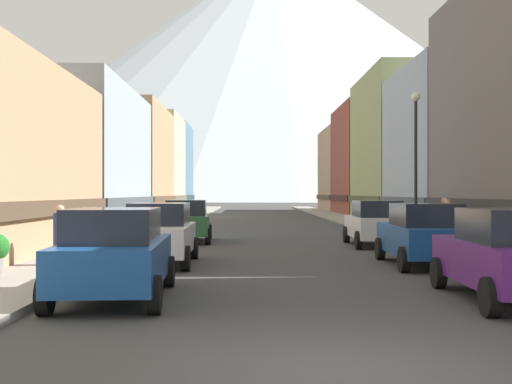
# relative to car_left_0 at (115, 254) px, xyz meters

# --- Properties ---
(ground_plane) EXTENTS (400.00, 400.00, 0.00)m
(ground_plane) POSITION_rel_car_left_0_xyz_m (3.80, -5.12, -0.90)
(ground_plane) COLOR #3C3C3C
(sidewalk_left) EXTENTS (2.50, 100.00, 0.15)m
(sidewalk_left) POSITION_rel_car_left_0_xyz_m (-2.45, 29.88, -0.82)
(sidewalk_left) COLOR gray
(sidewalk_left) RESTS_ON ground
(sidewalk_right) EXTENTS (2.50, 100.00, 0.15)m
(sidewalk_right) POSITION_rel_car_left_0_xyz_m (10.05, 29.88, -0.82)
(sidewalk_right) COLOR gray
(sidewalk_right) RESTS_ON ground
(storefront_left_2) EXTENTS (9.20, 13.82, 7.78)m
(storefront_left_2) POSITION_rel_car_left_0_xyz_m (-8.15, 22.83, 2.85)
(storefront_left_2) COLOR #99A5B2
(storefront_left_2) RESTS_ON ground
(storefront_left_3) EXTENTS (10.13, 12.43, 8.56)m
(storefront_left_3) POSITION_rel_car_left_0_xyz_m (-8.62, 36.52, 3.23)
(storefront_left_3) COLOR tan
(storefront_left_3) RESTS_ON ground
(storefront_left_4) EXTENTS (6.80, 10.38, 9.22)m
(storefront_left_4) POSITION_rel_car_left_0_xyz_m (-6.95, 48.00, 3.55)
(storefront_left_4) COLOR beige
(storefront_left_4) RESTS_ON ground
(storefront_left_5) EXTENTS (6.69, 9.26, 9.39)m
(storefront_left_5) POSITION_rel_car_left_0_xyz_m (-6.90, 57.98, 3.63)
(storefront_left_5) COLOR slate
(storefront_left_5) RESTS_ON ground
(storefront_right_2) EXTENTS (6.63, 10.56, 9.19)m
(storefront_right_2) POSITION_rel_car_left_0_xyz_m (14.46, 24.12, 3.53)
(storefront_right_2) COLOR #99A5B2
(storefront_right_2) RESTS_ON ground
(storefront_right_3) EXTENTS (6.99, 12.90, 10.97)m
(storefront_right_3) POSITION_rel_car_left_0_xyz_m (14.64, 36.21, 4.41)
(storefront_right_3) COLOR #8C9966
(storefront_right_3) RESTS_ON ground
(storefront_right_4) EXTENTS (6.76, 12.51, 10.33)m
(storefront_right_4) POSITION_rel_car_left_0_xyz_m (14.53, 49.47, 4.09)
(storefront_right_4) COLOR brown
(storefront_right_4) RESTS_ON ground
(storefront_right_5) EXTENTS (8.10, 12.65, 9.39)m
(storefront_right_5) POSITION_rel_car_left_0_xyz_m (15.20, 62.22, 3.63)
(storefront_right_5) COLOR tan
(storefront_right_5) RESTS_ON ground
(car_left_0) EXTENTS (2.24, 4.48, 1.78)m
(car_left_0) POSITION_rel_car_left_0_xyz_m (0.00, 0.00, 0.00)
(car_left_0) COLOR #19478C
(car_left_0) RESTS_ON ground
(car_left_1) EXTENTS (2.11, 4.42, 1.78)m
(car_left_1) POSITION_rel_car_left_0_xyz_m (-0.00, 6.30, 0.00)
(car_left_1) COLOR silver
(car_left_1) RESTS_ON ground
(car_left_2) EXTENTS (2.23, 4.47, 1.78)m
(car_left_2) POSITION_rel_car_left_0_xyz_m (-0.00, 14.96, 0.00)
(car_left_2) COLOR #265933
(car_left_2) RESTS_ON ground
(car_right_0) EXTENTS (2.19, 4.46, 1.78)m
(car_right_0) POSITION_rel_car_left_0_xyz_m (7.60, -0.31, 0.00)
(car_right_0) COLOR #591E72
(car_right_0) RESTS_ON ground
(car_right_1) EXTENTS (2.11, 4.42, 1.78)m
(car_right_1) POSITION_rel_car_left_0_xyz_m (7.60, 5.82, 0.00)
(car_right_1) COLOR #19478C
(car_right_1) RESTS_ON ground
(car_right_2) EXTENTS (2.12, 4.43, 1.78)m
(car_right_2) POSITION_rel_car_left_0_xyz_m (7.60, 12.77, 0.00)
(car_right_2) COLOR silver
(car_right_2) RESTS_ON ground
(potted_plant_0) EXTENTS (0.76, 0.76, 1.09)m
(potted_plant_0) POSITION_rel_car_left_0_xyz_m (-3.20, 10.79, -0.10)
(potted_plant_0) COLOR #4C4C51
(potted_plant_0) RESTS_ON sidewalk_left
(pedestrian_0) EXTENTS (0.36, 0.36, 1.60)m
(pedestrian_0) POSITION_rel_car_left_0_xyz_m (-2.45, 4.85, -0.01)
(pedestrian_0) COLOR navy
(pedestrian_0) RESTS_ON sidewalk_left
(pedestrian_1) EXTENTS (0.36, 0.36, 1.69)m
(pedestrian_1) POSITION_rel_car_left_0_xyz_m (10.05, 11.58, 0.03)
(pedestrian_1) COLOR maroon
(pedestrian_1) RESTS_ON sidewalk_right
(pedestrian_2) EXTENTS (0.36, 0.36, 1.75)m
(pedestrian_2) POSITION_rel_car_left_0_xyz_m (10.05, 11.95, 0.06)
(pedestrian_2) COLOR #333338
(pedestrian_2) RESTS_ON sidewalk_right
(streetlamp_right) EXTENTS (0.36, 0.36, 5.86)m
(streetlamp_right) POSITION_rel_car_left_0_xyz_m (9.15, 12.69, 3.09)
(streetlamp_right) COLOR black
(streetlamp_right) RESTS_ON sidewalk_right
(mountain_backdrop) EXTENTS (258.23, 258.23, 104.42)m
(mountain_backdrop) POSITION_rel_car_left_0_xyz_m (13.80, 254.88, 51.31)
(mountain_backdrop) COLOR silver
(mountain_backdrop) RESTS_ON ground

